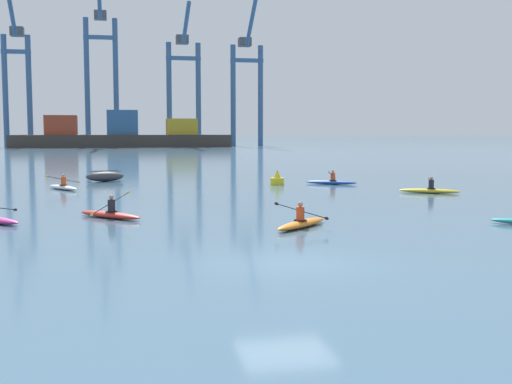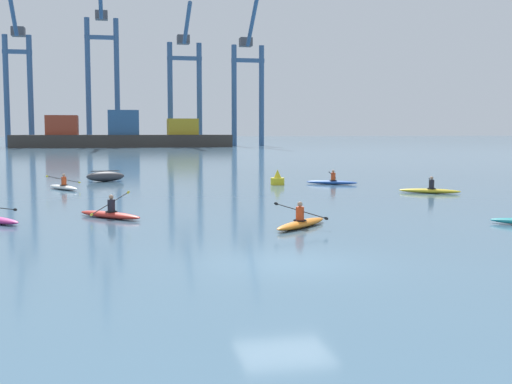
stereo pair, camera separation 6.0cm
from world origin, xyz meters
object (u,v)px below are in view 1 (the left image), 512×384
(kayak_orange, at_px, (301,223))
(kayak_red, at_px, (110,214))
(container_barge, at_px, (122,136))
(gantry_crane_west_mid, at_px, (101,62))
(gantry_crane_west, at_px, (16,70))
(gantry_crane_east_mid, at_px, (184,76))
(kayak_yellow, at_px, (429,190))
(kayak_blue, at_px, (331,182))
(capsized_dinghy, at_px, (105,176))
(channel_buoy, at_px, (277,179))
(kayak_white, at_px, (63,187))
(gantry_crane_east, at_px, (247,76))

(kayak_orange, bearing_deg, kayak_red, 149.44)
(container_barge, xyz_separation_m, gantry_crane_west_mid, (-4.22, 11.57, 16.75))
(gantry_crane_west, height_order, gantry_crane_east_mid, gantry_crane_west)
(kayak_yellow, relative_size, kayak_blue, 0.99)
(gantry_crane_east_mid, height_order, kayak_blue, gantry_crane_east_mid)
(kayak_red, height_order, kayak_blue, kayak_red)
(container_barge, distance_m, kayak_blue, 103.86)
(container_barge, xyz_separation_m, kayak_yellow, (16.25, -110.07, -2.28))
(kayak_yellow, bearing_deg, kayak_blue, 116.15)
(capsized_dinghy, bearing_deg, kayak_yellow, -34.87)
(gantry_crane_west, bearing_deg, kayak_yellow, -72.06)
(gantry_crane_west, bearing_deg, kayak_red, -80.56)
(gantry_crane_east_mid, distance_m, channel_buoy, 112.45)
(channel_buoy, height_order, kayak_yellow, channel_buoy)
(kayak_red, bearing_deg, kayak_orange, -30.56)
(capsized_dinghy, xyz_separation_m, kayak_white, (-2.35, -5.94, -0.18))
(capsized_dinghy, height_order, kayak_yellow, kayak_yellow)
(gantry_crane_east_mid, distance_m, kayak_red, 127.79)
(gantry_crane_west_mid, xyz_separation_m, capsized_dinghy, (2.37, -109.04, -18.85))
(gantry_crane_west_mid, bearing_deg, capsized_dinghy, -88.75)
(container_barge, bearing_deg, channel_buoy, -84.87)
(kayak_orange, height_order, kayak_yellow, kayak_yellow)
(container_barge, xyz_separation_m, kayak_blue, (12.80, -103.04, -2.28))
(channel_buoy, xyz_separation_m, kayak_yellow, (7.03, -7.46, -0.19))
(kayak_yellow, bearing_deg, channel_buoy, 133.29)
(gantry_crane_west, xyz_separation_m, kayak_yellow, (38.51, -118.92, -16.54))
(gantry_crane_east_mid, bearing_deg, kayak_orange, -93.86)
(gantry_crane_west, bearing_deg, channel_buoy, -74.23)
(gantry_crane_west_mid, distance_m, kayak_orange, 134.55)
(kayak_yellow, bearing_deg, kayak_red, -157.84)
(container_barge, distance_m, kayak_red, 117.25)
(kayak_yellow, height_order, kayak_white, kayak_yellow)
(gantry_crane_east, height_order, kayak_blue, gantry_crane_east)
(container_barge, bearing_deg, gantry_crane_east_mid, 31.02)
(gantry_crane_east, xyz_separation_m, kayak_blue, (-16.10, -110.17, -16.01))
(channel_buoy, distance_m, kayak_orange, 19.01)
(gantry_crane_east_mid, height_order, capsized_dinghy, gantry_crane_east_mid)
(gantry_crane_west, bearing_deg, kayak_blue, -72.60)
(channel_buoy, relative_size, kayak_white, 0.31)
(container_barge, relative_size, channel_buoy, 46.09)
(kayak_red, xyz_separation_m, kayak_white, (-2.90, 13.81, -0.00))
(gantry_crane_east, relative_size, kayak_red, 11.66)
(gantry_crane_west_mid, height_order, kayak_orange, gantry_crane_west_mid)
(kayak_blue, bearing_deg, kayak_white, -178.78)
(gantry_crane_west_mid, relative_size, kayak_yellow, 11.98)
(container_barge, distance_m, gantry_crane_west_mid, 20.79)
(capsized_dinghy, height_order, kayak_white, kayak_white)
(gantry_crane_east_mid, relative_size, capsized_dinghy, 11.14)
(capsized_dinghy, xyz_separation_m, channel_buoy, (11.06, -5.15, 0.01))
(gantry_crane_east, distance_m, kayak_blue, 112.49)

